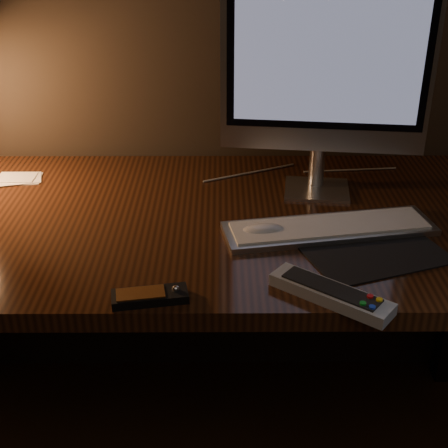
{
  "coord_description": "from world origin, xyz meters",
  "views": [
    {
      "loc": [
        0.03,
        0.6,
        1.38
      ],
      "look_at": [
        0.04,
        1.73,
        0.79
      ],
      "focal_mm": 50.0,
      "sensor_mm": 36.0,
      "label": 1
    }
  ],
  "objects_px": {
    "keyboard": "(329,228)",
    "tv_remote": "(331,293)",
    "monitor": "(326,72)",
    "media_remote": "(150,296)",
    "mouse": "(263,232)",
    "desk": "(209,250)"
  },
  "relations": [
    {
      "from": "keyboard",
      "to": "tv_remote",
      "type": "xyz_separation_m",
      "value": [
        -0.04,
        -0.26,
        0.0
      ]
    },
    {
      "from": "desk",
      "to": "tv_remote",
      "type": "distance_m",
      "value": 0.48
    },
    {
      "from": "mouse",
      "to": "media_remote",
      "type": "distance_m",
      "value": 0.32
    },
    {
      "from": "monitor",
      "to": "mouse",
      "type": "xyz_separation_m",
      "value": [
        -0.15,
        -0.23,
        -0.28
      ]
    },
    {
      "from": "monitor",
      "to": "desk",
      "type": "bearing_deg",
      "value": -159.8
    },
    {
      "from": "desk",
      "to": "monitor",
      "type": "height_order",
      "value": "monitor"
    },
    {
      "from": "desk",
      "to": "tv_remote",
      "type": "xyz_separation_m",
      "value": [
        0.22,
        -0.4,
        0.14
      ]
    },
    {
      "from": "keyboard",
      "to": "tv_remote",
      "type": "relative_size",
      "value": 2.13
    },
    {
      "from": "monitor",
      "to": "keyboard",
      "type": "xyz_separation_m",
      "value": [
        -0.0,
        -0.21,
        -0.29
      ]
    },
    {
      "from": "mouse",
      "to": "desk",
      "type": "bearing_deg",
      "value": 113.93
    },
    {
      "from": "monitor",
      "to": "mouse",
      "type": "height_order",
      "value": "monitor"
    },
    {
      "from": "mouse",
      "to": "media_remote",
      "type": "bearing_deg",
      "value": -143.28
    },
    {
      "from": "desk",
      "to": "mouse",
      "type": "height_order",
      "value": "mouse"
    },
    {
      "from": "mouse",
      "to": "tv_remote",
      "type": "relative_size",
      "value": 0.43
    },
    {
      "from": "keyboard",
      "to": "media_remote",
      "type": "xyz_separation_m",
      "value": [
        -0.36,
        -0.26,
        0.0
      ]
    },
    {
      "from": "monitor",
      "to": "tv_remote",
      "type": "xyz_separation_m",
      "value": [
        -0.04,
        -0.47,
        -0.28
      ]
    },
    {
      "from": "media_remote",
      "to": "tv_remote",
      "type": "xyz_separation_m",
      "value": [
        0.32,
        0.0,
        0.0
      ]
    },
    {
      "from": "desk",
      "to": "keyboard",
      "type": "relative_size",
      "value": 3.54
    },
    {
      "from": "monitor",
      "to": "media_remote",
      "type": "relative_size",
      "value": 3.52
    },
    {
      "from": "monitor",
      "to": "tv_remote",
      "type": "bearing_deg",
      "value": -87.9
    },
    {
      "from": "mouse",
      "to": "tv_remote",
      "type": "height_order",
      "value": "tv_remote"
    },
    {
      "from": "keyboard",
      "to": "mouse",
      "type": "xyz_separation_m",
      "value": [
        -0.14,
        -0.02,
        0.0
      ]
    }
  ]
}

